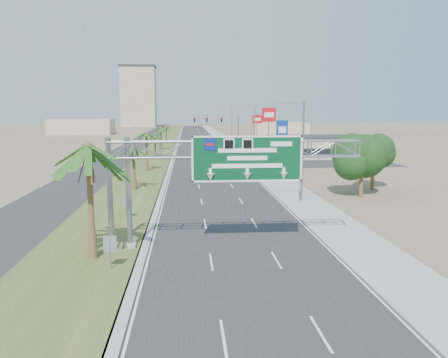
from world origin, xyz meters
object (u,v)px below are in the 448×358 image
car_left_lane (198,174)px  car_far (200,151)px  car_mid_lane (216,160)px  pole_sign_blue (282,132)px  sign_gantry (223,157)px  palm_near (88,147)px  store_building (316,147)px  pole_sign_red_far (257,122)px  car_right_lane (215,155)px  signal_mast (228,132)px  pole_sign_red_near (269,119)px

car_left_lane → car_far: (1.27, 36.04, -0.09)m
car_mid_lane → pole_sign_blue: bearing=-20.3°
car_left_lane → car_far: bearing=90.0°
sign_gantry → car_far: bearing=89.7°
palm_near → store_building: bearing=61.7°
store_building → car_far: 24.78m
palm_near → pole_sign_red_far: size_ratio=0.99×
sign_gantry → car_right_lane: bearing=86.8°
car_left_lane → pole_sign_blue: bearing=40.4°
palm_near → pole_sign_red_far: pole_sign_red_far is taller
store_building → car_mid_lane: (-20.56, -10.13, -1.25)m
store_building → pole_sign_blue: size_ratio=2.30×
store_building → car_mid_lane: bearing=-153.8°
pole_sign_blue → car_far: bearing=116.5°
palm_near → car_left_lane: size_ratio=1.94×
sign_gantry → pole_sign_blue: 42.70m
store_building → signal_mast: bearing=160.5°
sign_gantry → car_mid_lane: size_ratio=3.68×
pole_sign_blue → pole_sign_red_far: bearing=89.8°
car_left_lane → car_mid_lane: 16.51m
pole_sign_blue → pole_sign_red_far: 25.94m
sign_gantry → store_building: 60.77m
palm_near → store_building: 66.04m
car_right_lane → store_building: bearing=-4.9°
palm_near → pole_sign_red_near: pole_sign_red_near is taller
car_right_lane → pole_sign_blue: (9.77, -14.84, 5.16)m
car_left_lane → store_building: bearing=49.6°
signal_mast → pole_sign_red_far: size_ratio=1.22×
car_mid_lane → car_far: 20.01m
car_mid_lane → sign_gantry: bearing=-86.7°
car_far → car_mid_lane: bearing=-79.4°
signal_mast → car_far: (-5.90, 3.79, -4.21)m
palm_near → car_mid_lane: 49.43m
car_right_lane → pole_sign_red_near: pole_sign_red_near is taller
store_building → pole_sign_red_near: (-11.23, -9.10, 5.81)m
signal_mast → store_building: bearing=-19.5°
pole_sign_blue → store_building: bearing=56.3°
car_mid_lane → car_far: (-2.17, 19.89, -0.11)m
palm_near → pole_sign_red_far: bearing=72.9°
pole_sign_blue → pole_sign_red_near: bearing=99.0°
car_far → pole_sign_blue: size_ratio=0.56×
pole_sign_red_near → store_building: bearing=39.0°
palm_near → car_right_lane: 58.91m
sign_gantry → pole_sign_blue: size_ratio=2.14×
signal_mast → car_left_lane: signal_mast is taller
signal_mast → car_far: size_ratio=2.33×
store_building → pole_sign_red_far: 15.38m
car_mid_lane → pole_sign_red_near: size_ratio=0.46×
car_right_lane → car_far: 10.62m
store_building → car_far: (-22.73, 9.76, -1.36)m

